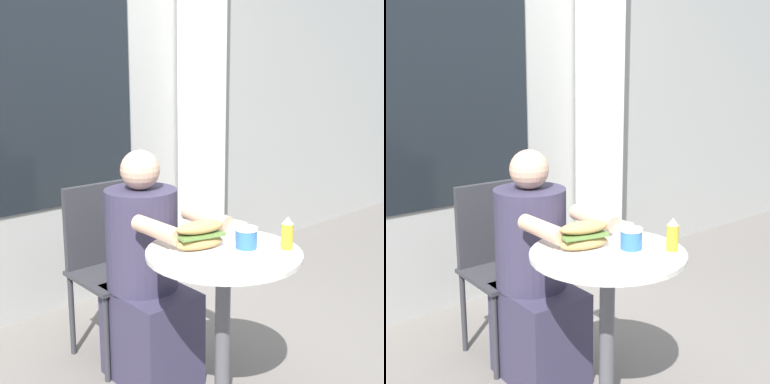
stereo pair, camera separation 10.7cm
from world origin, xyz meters
TOP-DOWN VIEW (x-y plane):
  - storefront_wall at (-0.00, 1.47)m, footprint 8.00×0.09m
  - lattice_pillar at (1.11, 1.29)m, footprint 0.23×0.23m
  - cafe_table at (0.00, 0.00)m, footprint 0.60×0.60m
  - diner_chair at (-0.00, 0.83)m, footprint 0.39×0.39m
  - seated_diner at (-0.01, 0.48)m, footprint 0.34×0.59m
  - sandwich_on_plate at (-0.07, 0.06)m, footprint 0.23×0.23m
  - drink_cup at (0.09, -0.04)m, footprint 0.09×0.09m
  - napkin_box at (0.15, 0.10)m, footprint 0.10×0.10m
  - condiment_bottle at (0.20, -0.15)m, footprint 0.05×0.05m

SIDE VIEW (x-z plane):
  - seated_diner at x=-0.01m, z-range -0.07..1.02m
  - diner_chair at x=0.00m, z-range 0.09..0.96m
  - cafe_table at x=0.00m, z-range 0.16..0.92m
  - napkin_box at x=0.15m, z-range 0.76..0.82m
  - drink_cup at x=0.09m, z-range 0.76..0.84m
  - sandwich_on_plate at x=-0.07m, z-range 0.75..0.87m
  - condiment_bottle at x=0.20m, z-range 0.75..0.88m
  - lattice_pillar at x=1.11m, z-range 0.00..2.40m
  - storefront_wall at x=0.00m, z-range 0.00..2.80m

